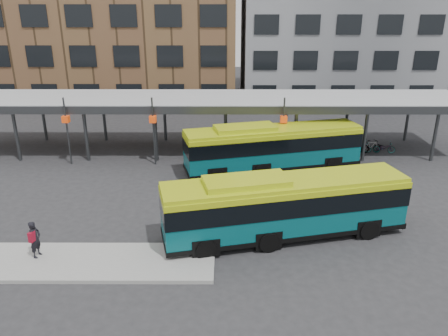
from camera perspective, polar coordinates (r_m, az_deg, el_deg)
ground at (r=22.40m, az=-4.97°, el=-8.15°), size 120.00×120.00×0.00m
boarding_island at (r=21.07m, az=-21.08°, el=-11.38°), size 14.00×3.00×0.18m
canopy at (r=33.17m, az=-3.40°, el=8.76°), size 40.00×6.53×4.80m
building_brick at (r=52.88m, az=-13.83°, el=20.48°), size 26.00×14.00×22.00m
building_grey at (r=53.39m, az=16.30°, el=19.18°), size 24.00×14.00×20.00m
bus_front at (r=21.26m, az=7.85°, el=-4.81°), size 12.08×5.16×3.26m
bus_rear at (r=29.65m, az=6.31°, el=2.81°), size 12.18×5.42×3.29m
pedestrian at (r=21.22m, az=-23.46°, el=-8.51°), size 0.53×0.70×1.71m
bike_rack at (r=34.93m, az=17.59°, el=2.59°), size 4.80×1.20×1.03m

